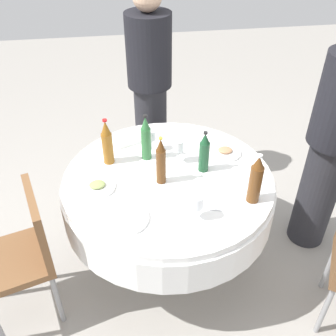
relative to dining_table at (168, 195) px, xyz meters
name	(u,v)px	position (x,y,z in m)	size (l,w,h in m)	color
ground_plane	(168,257)	(0.00, 0.00, -0.59)	(10.00, 10.00, 0.00)	gray
dining_table	(168,195)	(0.00, 0.00, 0.00)	(1.29, 1.29, 0.74)	white
bottle_dark_green_right	(204,153)	(0.22, 0.03, 0.28)	(0.06, 0.06, 0.27)	#194728
bottle_brown_east	(256,180)	(0.43, -0.28, 0.29)	(0.07, 0.07, 0.30)	#593314
bottle_green_inner	(146,139)	(-0.11, 0.21, 0.29)	(0.06, 0.06, 0.31)	#2D6B38
bottle_brown_rear	(161,162)	(-0.05, -0.05, 0.29)	(0.06, 0.06, 0.31)	#593314
bottle_amber_left	(107,143)	(-0.34, 0.20, 0.29)	(0.07, 0.07, 0.31)	#8C5619
wine_glass_rear	(196,202)	(0.09, -0.37, 0.26)	(0.07, 0.07, 0.15)	white
wine_glass_left	(178,146)	(0.08, 0.14, 0.27)	(0.07, 0.07, 0.16)	white
wine_glass_north	(151,136)	(-0.06, 0.29, 0.26)	(0.06, 0.06, 0.15)	white
plate_far	(98,186)	(-0.42, -0.05, 0.16)	(0.20, 0.20, 0.04)	white
plate_outer	(125,218)	(-0.28, -0.33, 0.16)	(0.25, 0.25, 0.02)	white
plate_south	(225,152)	(0.40, 0.18, 0.16)	(0.20, 0.20, 0.04)	white
knife_east	(236,183)	(0.38, -0.13, 0.15)	(0.18, 0.02, 0.01)	silver
spoon_inner	(226,210)	(0.26, -0.34, 0.15)	(0.18, 0.02, 0.01)	silver
knife_rear	(157,135)	(-0.01, 0.46, 0.15)	(0.18, 0.02, 0.01)	silver
folded_napkin	(126,139)	(-0.22, 0.43, 0.16)	(0.16, 0.16, 0.02)	white
person_right	(150,89)	(0.01, 0.96, 0.27)	(0.34, 0.34, 1.63)	#26262B
person_east	(333,143)	(1.06, 0.05, 0.25)	(0.34, 0.34, 1.61)	#26262B
chair_front	(25,248)	(-0.84, -0.24, -0.07)	(0.50, 0.50, 0.87)	brown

